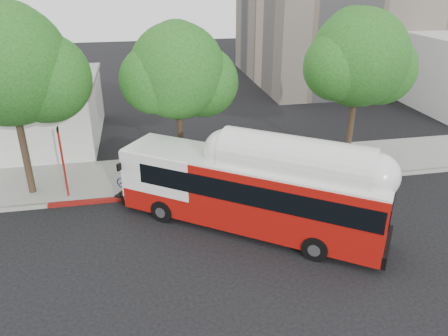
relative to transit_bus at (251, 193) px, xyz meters
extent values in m
plane|color=black|center=(-1.53, -0.08, -1.78)|extent=(120.00, 120.00, 0.00)
cube|color=gray|center=(-1.53, 6.42, -1.71)|extent=(60.00, 5.00, 0.15)
cube|color=gray|center=(-1.53, 3.82, -1.71)|extent=(60.00, 0.30, 0.15)
cube|color=maroon|center=(-4.53, 3.82, -1.70)|extent=(10.00, 0.32, 0.16)
cylinder|color=#2D2116|center=(-10.53, 5.42, 1.26)|extent=(0.36, 0.36, 6.08)
sphere|color=#174F16|center=(-10.53, 5.42, 5.06)|extent=(5.80, 5.80, 5.80)
sphere|color=#174F16|center=(-8.94, 5.62, 4.30)|extent=(4.35, 4.35, 4.35)
cylinder|color=#2D2116|center=(-2.53, 5.92, 0.94)|extent=(0.36, 0.36, 5.44)
sphere|color=#174F16|center=(-2.53, 5.92, 4.34)|extent=(5.00, 5.00, 5.00)
sphere|color=#174F16|center=(-1.16, 6.12, 3.66)|extent=(3.75, 3.75, 3.75)
cylinder|color=#2D2116|center=(7.47, 5.72, 1.10)|extent=(0.36, 0.36, 5.76)
sphere|color=#174F16|center=(7.47, 5.72, 4.70)|extent=(5.40, 5.40, 5.40)
sphere|color=#174F16|center=(8.95, 5.92, 3.98)|extent=(4.05, 4.05, 4.05)
cube|color=#9C0F0A|center=(-0.07, 0.05, 0.01)|extent=(11.22, 9.07, 2.89)
cube|color=black|center=(0.33, -0.24, 0.61)|extent=(10.29, 8.42, 0.95)
cube|color=white|center=(-0.07, 0.05, 1.50)|extent=(11.18, 9.01, 0.10)
cube|color=white|center=(1.55, -1.11, 1.76)|extent=(6.34, 5.33, 0.55)
cube|color=black|center=(-5.38, 3.86, -1.28)|extent=(1.69, 1.92, 0.06)
imported|color=navy|center=(-5.38, 3.86, -0.80)|extent=(1.48, 1.74, 0.90)
cylinder|color=red|center=(-8.62, 4.59, 0.08)|extent=(0.11, 0.11, 3.71)
cube|color=black|center=(-8.62, 4.59, 2.03)|extent=(0.05, 0.37, 0.23)
camera|label=1|loc=(-4.52, -16.72, 9.12)|focal=35.00mm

